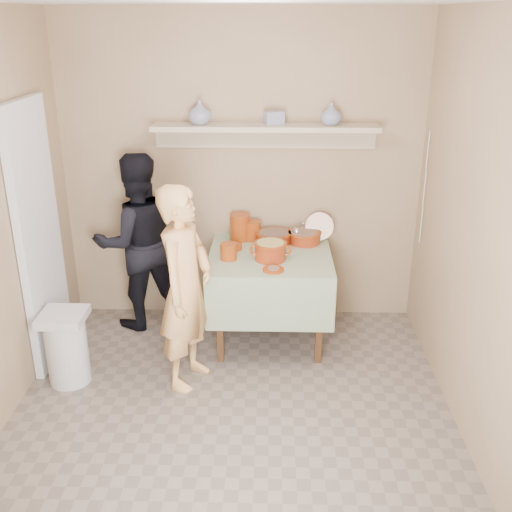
{
  "coord_description": "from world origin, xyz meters",
  "views": [
    {
      "loc": [
        0.25,
        -3.16,
        2.53
      ],
      "look_at": [
        0.15,
        0.75,
        0.95
      ],
      "focal_mm": 42.0,
      "sensor_mm": 36.0,
      "label": 1
    }
  ],
  "objects_px": {
    "person_cook": "(186,288)",
    "person_helper": "(138,242)",
    "serving_table": "(270,267)",
    "cazuela_rice": "(270,249)",
    "trash_bin": "(67,347)"
  },
  "relations": [
    {
      "from": "person_cook",
      "to": "cazuela_rice",
      "type": "relative_size",
      "value": 4.53
    },
    {
      "from": "serving_table",
      "to": "cazuela_rice",
      "type": "height_order",
      "value": "cazuela_rice"
    },
    {
      "from": "person_helper",
      "to": "trash_bin",
      "type": "height_order",
      "value": "person_helper"
    },
    {
      "from": "person_cook",
      "to": "person_helper",
      "type": "relative_size",
      "value": 0.99
    },
    {
      "from": "person_cook",
      "to": "cazuela_rice",
      "type": "height_order",
      "value": "person_cook"
    },
    {
      "from": "person_cook",
      "to": "serving_table",
      "type": "distance_m",
      "value": 0.88
    },
    {
      "from": "serving_table",
      "to": "cazuela_rice",
      "type": "distance_m",
      "value": 0.24
    },
    {
      "from": "person_helper",
      "to": "cazuela_rice",
      "type": "xyz_separation_m",
      "value": [
        1.12,
        -0.37,
        0.09
      ]
    },
    {
      "from": "cazuela_rice",
      "to": "person_cook",
      "type": "bearing_deg",
      "value": -139.19
    },
    {
      "from": "person_cook",
      "to": "serving_table",
      "type": "xyz_separation_m",
      "value": [
        0.59,
        0.64,
        -0.11
      ]
    },
    {
      "from": "trash_bin",
      "to": "serving_table",
      "type": "bearing_deg",
      "value": 24.98
    },
    {
      "from": "trash_bin",
      "to": "cazuela_rice",
      "type": "bearing_deg",
      "value": 20.57
    },
    {
      "from": "serving_table",
      "to": "cazuela_rice",
      "type": "xyz_separation_m",
      "value": [
        0.0,
        -0.13,
        0.2
      ]
    },
    {
      "from": "person_cook",
      "to": "person_helper",
      "type": "xyz_separation_m",
      "value": [
        -0.52,
        0.88,
        0.01
      ]
    },
    {
      "from": "trash_bin",
      "to": "person_cook",
      "type": "bearing_deg",
      "value": 2.77
    }
  ]
}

